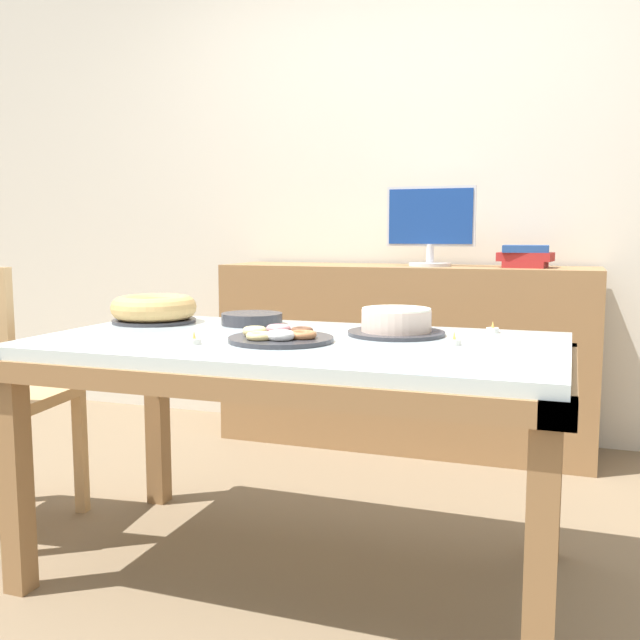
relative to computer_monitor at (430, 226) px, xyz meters
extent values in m
plane|color=#7A664C|center=(-0.12, -1.45, -1.08)|extent=(12.00, 12.00, 0.00)
cube|color=silver|center=(-0.12, 0.30, 0.22)|extent=(8.00, 0.10, 2.60)
cube|color=silver|center=(-0.12, -1.45, -0.36)|extent=(1.55, 0.84, 0.04)
cube|color=olive|center=(-0.12, -1.85, -0.41)|extent=(1.58, 0.08, 0.06)
cube|color=olive|center=(-0.12, -1.05, -0.41)|extent=(1.58, 0.08, 0.06)
cube|color=olive|center=(-0.87, -1.45, -0.41)|extent=(0.08, 0.87, 0.06)
cube|color=olive|center=(0.63, -1.45, -0.41)|extent=(0.08, 0.87, 0.06)
cube|color=olive|center=(-0.85, -1.82, -0.74)|extent=(0.07, 0.07, 0.67)
cube|color=olive|center=(0.61, -1.82, -0.74)|extent=(0.07, 0.07, 0.67)
cube|color=olive|center=(-0.85, -1.08, -0.74)|extent=(0.07, 0.07, 0.67)
cube|color=olive|center=(0.61, -1.08, -0.74)|extent=(0.07, 0.07, 0.67)
cube|color=tan|center=(-1.23, -1.47, -0.61)|extent=(0.47, 0.47, 0.04)
cube|color=tan|center=(-1.06, -1.26, -0.85)|extent=(0.04, 0.04, 0.45)
cube|color=tan|center=(-1.02, -1.64, -0.85)|extent=(0.04, 0.04, 0.45)
cube|color=olive|center=(-0.12, 0.00, -0.63)|extent=(1.80, 0.44, 0.89)
cylinder|color=silver|center=(0.00, 0.00, -0.18)|extent=(0.20, 0.20, 0.02)
cylinder|color=silver|center=(0.00, 0.00, -0.13)|extent=(0.04, 0.04, 0.09)
cube|color=silver|center=(0.00, 0.00, 0.05)|extent=(0.42, 0.02, 0.28)
cube|color=navy|center=(0.00, -0.01, 0.05)|extent=(0.40, 0.00, 0.26)
cube|color=maroon|center=(0.44, 0.00, -0.17)|extent=(0.20, 0.19, 0.03)
cube|color=maroon|center=(0.44, 0.00, -0.14)|extent=(0.25, 0.19, 0.04)
cube|color=#23478C|center=(0.44, 0.00, -0.10)|extent=(0.21, 0.18, 0.03)
cylinder|color=#333338|center=(0.14, -1.27, -0.34)|extent=(0.30, 0.30, 0.01)
cylinder|color=beige|center=(0.14, -1.27, -0.30)|extent=(0.21, 0.21, 0.07)
cylinder|color=white|center=(0.14, -1.27, -0.27)|extent=(0.21, 0.21, 0.01)
cylinder|color=#333338|center=(-0.74, -1.25, -0.34)|extent=(0.29, 0.29, 0.01)
torus|color=tan|center=(-0.74, -1.25, -0.29)|extent=(0.30, 0.30, 0.08)
cylinder|color=#333338|center=(-0.14, -1.52, -0.34)|extent=(0.31, 0.31, 0.01)
torus|color=#B27042|center=(-0.07, -1.52, -0.32)|extent=(0.08, 0.08, 0.02)
torus|color=brown|center=(-0.10, -1.44, -0.32)|extent=(0.07, 0.07, 0.02)
torus|color=pink|center=(-0.18, -1.45, -0.32)|extent=(0.08, 0.08, 0.03)
torus|color=#EAD184|center=(-0.22, -1.52, -0.32)|extent=(0.07, 0.07, 0.03)
torus|color=#EAD184|center=(-0.18, -1.59, -0.32)|extent=(0.08, 0.08, 0.02)
torus|color=white|center=(-0.12, -1.57, -0.32)|extent=(0.08, 0.08, 0.03)
cylinder|color=#333338|center=(-0.39, -1.19, -0.34)|extent=(0.21, 0.21, 0.01)
cylinder|color=#333338|center=(-0.39, -1.19, -0.33)|extent=(0.21, 0.21, 0.01)
cylinder|color=#333338|center=(-0.39, -1.19, -0.32)|extent=(0.21, 0.21, 0.01)
cylinder|color=#333338|center=(-0.39, -1.19, -0.31)|extent=(0.21, 0.21, 0.01)
cylinder|color=silver|center=(0.34, -1.41, -0.34)|extent=(0.04, 0.04, 0.02)
cylinder|color=white|center=(0.34, -1.41, -0.33)|extent=(0.03, 0.03, 0.00)
cone|color=#F9B74C|center=(0.34, -1.41, -0.32)|extent=(0.01, 0.01, 0.02)
cylinder|color=silver|center=(-0.35, -1.64, -0.34)|extent=(0.04, 0.04, 0.02)
cylinder|color=white|center=(-0.35, -1.64, -0.33)|extent=(0.03, 0.03, 0.00)
cone|color=#F9B74C|center=(-0.35, -1.64, -0.32)|extent=(0.01, 0.01, 0.02)
cylinder|color=silver|center=(0.42, -1.12, -0.34)|extent=(0.04, 0.04, 0.02)
cylinder|color=white|center=(0.42, -1.12, -0.33)|extent=(0.03, 0.03, 0.00)
cone|color=#F9B74C|center=(0.42, -1.12, -0.32)|extent=(0.01, 0.01, 0.02)
camera|label=1|loc=(0.65, -3.40, -0.04)|focal=40.00mm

